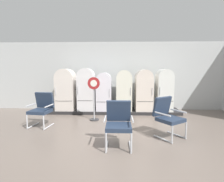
# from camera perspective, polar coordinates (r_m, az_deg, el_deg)

# --- Properties ---
(ground) EXTENTS (12.00, 10.00, 0.05)m
(ground) POSITION_cam_1_polar(r_m,az_deg,el_deg) (4.40, -0.52, -16.53)
(ground) COLOR #70635A
(back_wall) EXTENTS (11.76, 0.12, 2.86)m
(back_wall) POSITION_cam_1_polar(r_m,az_deg,el_deg) (7.70, 0.67, 4.87)
(back_wall) COLOR silver
(back_wall) RESTS_ON ground
(display_plinth) EXTENTS (5.20, 0.95, 0.12)m
(display_plinth) POSITION_cam_1_polar(r_m,az_deg,el_deg) (7.25, 0.54, -6.31)
(display_plinth) COLOR #2B2A2B
(display_plinth) RESTS_ON ground
(refrigerator_0) EXTENTS (0.71, 0.71, 1.63)m
(refrigerator_0) POSITION_cam_1_polar(r_m,az_deg,el_deg) (7.30, -14.51, 0.88)
(refrigerator_0) COLOR silver
(refrigerator_0) RESTS_ON display_plinth
(refrigerator_1) EXTENTS (0.63, 0.67, 1.65)m
(refrigerator_1) POSITION_cam_1_polar(r_m,az_deg,el_deg) (7.09, -8.21, 0.99)
(refrigerator_1) COLOR white
(refrigerator_1) RESTS_ON display_plinth
(refrigerator_2) EXTENTS (0.58, 0.71, 1.48)m
(refrigerator_2) POSITION_cam_1_polar(r_m,az_deg,el_deg) (7.03, -2.54, 0.26)
(refrigerator_2) COLOR white
(refrigerator_2) RESTS_ON display_plinth
(refrigerator_3) EXTENTS (0.60, 0.64, 1.57)m
(refrigerator_3) POSITION_cam_1_polar(r_m,az_deg,el_deg) (6.97, 3.84, 0.63)
(refrigerator_3) COLOR silver
(refrigerator_3) RESTS_ON display_plinth
(refrigerator_4) EXTENTS (0.65, 0.72, 1.60)m
(refrigerator_4) POSITION_cam_1_polar(r_m,az_deg,el_deg) (7.08, 10.10, 0.70)
(refrigerator_4) COLOR silver
(refrigerator_4) RESTS_ON display_plinth
(refrigerator_5) EXTENTS (0.59, 0.70, 1.61)m
(refrigerator_5) POSITION_cam_1_polar(r_m,az_deg,el_deg) (7.22, 16.25, 0.75)
(refrigerator_5) COLOR white
(refrigerator_5) RESTS_ON display_plinth
(armchair_left) EXTENTS (0.69, 0.73, 1.02)m
(armchair_left) POSITION_cam_1_polar(r_m,az_deg,el_deg) (5.86, -21.46, -4.94)
(armchair_left) COLOR silver
(armchair_left) RESTS_ON ground
(armchair_right) EXTENTS (0.84, 0.86, 1.02)m
(armchair_right) POSITION_cam_1_polar(r_m,az_deg,el_deg) (4.81, 17.22, -7.33)
(armchair_right) COLOR silver
(armchair_right) RESTS_ON ground
(armchair_center) EXTENTS (0.63, 0.66, 1.02)m
(armchair_center) POSITION_cam_1_polar(r_m,az_deg,el_deg) (4.06, 2.11, -9.65)
(armchair_center) COLOR silver
(armchair_center) RESTS_ON ground
(sign_stand) EXTENTS (0.41, 0.32, 1.47)m
(sign_stand) POSITION_cam_1_polar(r_m,az_deg,el_deg) (6.06, -5.76, -3.08)
(sign_stand) COLOR #2D2D30
(sign_stand) RESTS_ON ground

